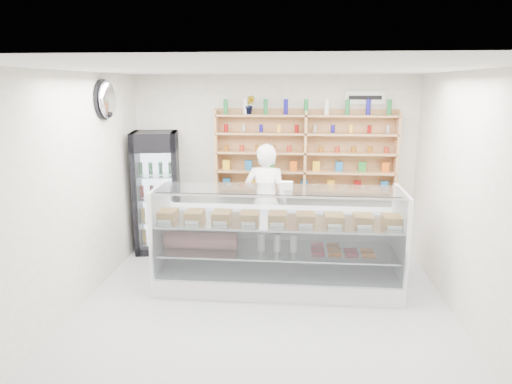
# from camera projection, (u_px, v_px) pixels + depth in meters

# --- Properties ---
(room) EXTENTS (5.00, 5.00, 5.00)m
(room) POSITION_uv_depth(u_px,v_px,m) (262.00, 202.00, 4.98)
(room) COLOR #AEAEB3
(room) RESTS_ON ground
(display_counter) EXTENTS (3.15, 0.94, 1.37)m
(display_counter) POSITION_uv_depth(u_px,v_px,m) (277.00, 261.00, 6.01)
(display_counter) COLOR white
(display_counter) RESTS_ON floor
(shop_worker) EXTENTS (0.70, 0.50, 1.80)m
(shop_worker) POSITION_uv_depth(u_px,v_px,m) (266.00, 202.00, 6.95)
(shop_worker) COLOR white
(shop_worker) RESTS_ON floor
(drinks_cooler) EXTENTS (0.81, 0.79, 1.93)m
(drinks_cooler) POSITION_uv_depth(u_px,v_px,m) (157.00, 192.00, 7.30)
(drinks_cooler) COLOR black
(drinks_cooler) RESTS_ON floor
(wall_shelving) EXTENTS (2.84, 0.28, 1.33)m
(wall_shelving) POSITION_uv_depth(u_px,v_px,m) (305.00, 153.00, 7.16)
(wall_shelving) COLOR tan
(wall_shelving) RESTS_ON back_wall
(potted_plant) EXTENTS (0.16, 0.13, 0.29)m
(potted_plant) POSITION_uv_depth(u_px,v_px,m) (250.00, 105.00, 7.06)
(potted_plant) COLOR #1E6626
(potted_plant) RESTS_ON wall_shelving
(security_mirror) EXTENTS (0.15, 0.50, 0.50)m
(security_mirror) POSITION_uv_depth(u_px,v_px,m) (107.00, 100.00, 6.08)
(security_mirror) COLOR silver
(security_mirror) RESTS_ON left_wall
(wall_sign) EXTENTS (0.62, 0.03, 0.20)m
(wall_sign) POSITION_uv_depth(u_px,v_px,m) (365.00, 98.00, 7.01)
(wall_sign) COLOR white
(wall_sign) RESTS_ON back_wall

